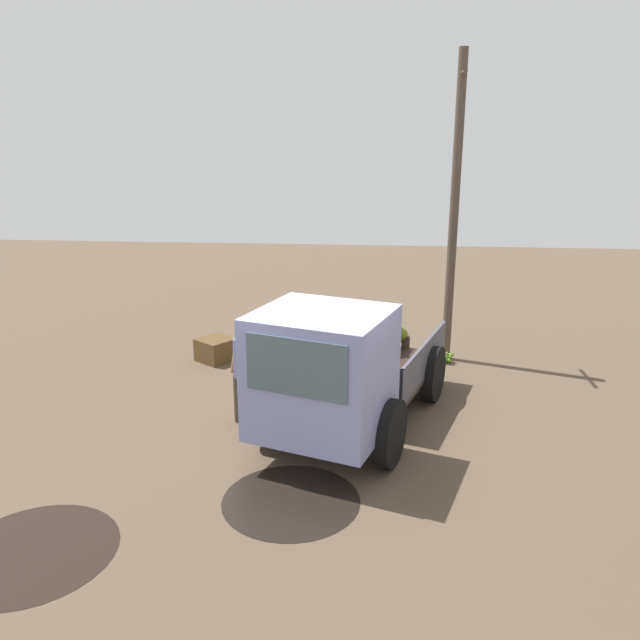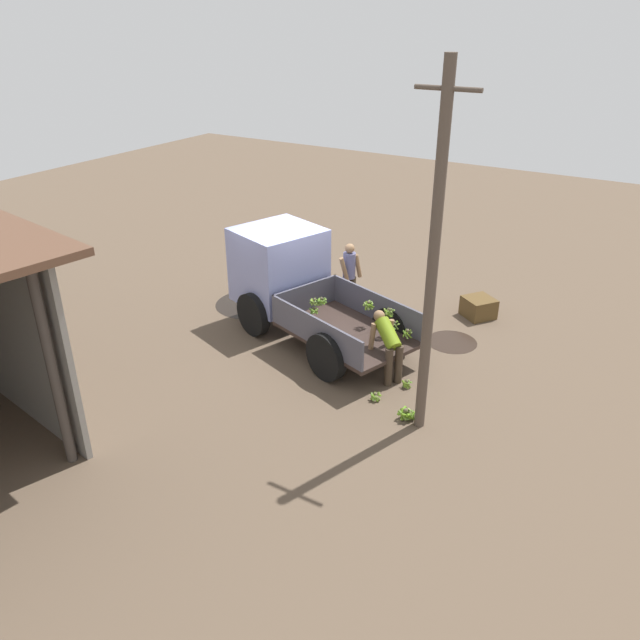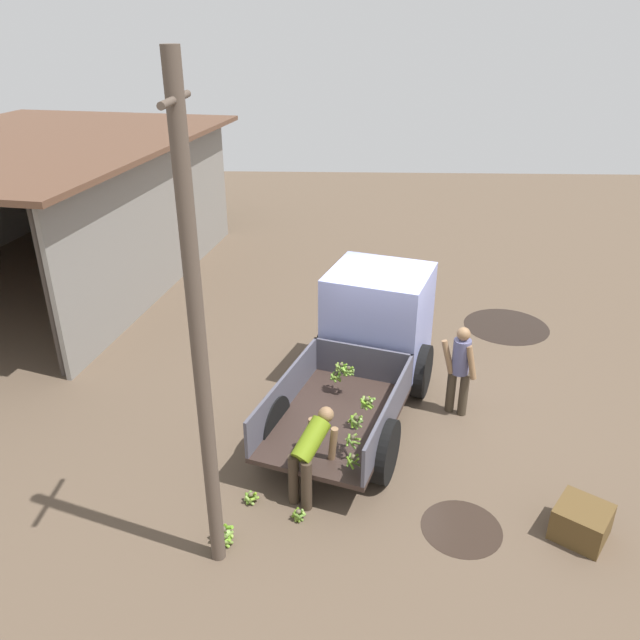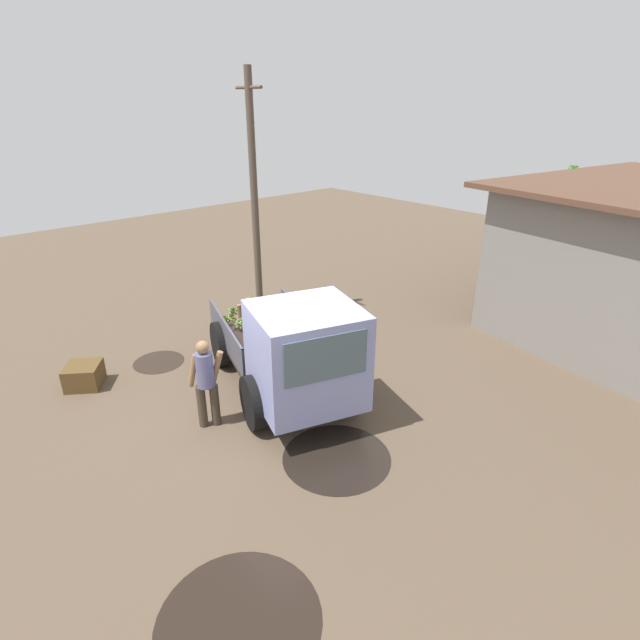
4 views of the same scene
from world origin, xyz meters
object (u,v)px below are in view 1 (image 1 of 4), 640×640
person_worker_loading (394,339)px  banana_bunch_on_ground_0 (399,364)px  banana_bunch_on_ground_1 (444,357)px  banana_bunch_on_ground_2 (446,357)px  person_foreground_visitor (243,369)px  utility_pole (454,210)px  banana_bunch_on_ground_3 (436,371)px  wooden_crate_0 (216,350)px  cargo_truck (334,374)px

person_worker_loading → banana_bunch_on_ground_0: (-0.49, 0.14, -0.68)m
banana_bunch_on_ground_1 → banana_bunch_on_ground_2: 0.09m
person_foreground_visitor → banana_bunch_on_ground_1: bearing=-19.5°
utility_pole → banana_bunch_on_ground_3: utility_pole is taller
utility_pole → banana_bunch_on_ground_0: (0.67, -0.97, -2.94)m
banana_bunch_on_ground_2 → banana_bunch_on_ground_3: 0.77m
person_foreground_visitor → wooden_crate_0: size_ratio=2.54×
utility_pole → person_worker_loading: bearing=-43.4°
cargo_truck → person_worker_loading: cargo_truck is taller
banana_bunch_on_ground_2 → wooden_crate_0: size_ratio=0.46×
cargo_truck → utility_pole: 4.89m
wooden_crate_0 → utility_pole: bearing=96.4°
utility_pole → banana_bunch_on_ground_2: utility_pole is taller
person_worker_loading → person_foreground_visitor: bearing=-14.2°
cargo_truck → banana_bunch_on_ground_2: size_ratio=15.99×
utility_pole → wooden_crate_0: 5.48m
wooden_crate_0 → banana_bunch_on_ground_1: bearing=94.1°
person_worker_loading → banana_bunch_on_ground_1: bearing=166.3°
cargo_truck → person_worker_loading: 3.04m
utility_pole → person_worker_loading: utility_pole is taller
person_foreground_visitor → banana_bunch_on_ground_1: person_foreground_visitor is taller
person_foreground_visitor → banana_bunch_on_ground_2: bearing=-20.4°
person_worker_loading → banana_bunch_on_ground_3: 1.08m
person_worker_loading → banana_bunch_on_ground_2: 1.55m
person_worker_loading → banana_bunch_on_ground_3: bearing=135.7°
person_foreground_visitor → banana_bunch_on_ground_2: size_ratio=5.49×
person_worker_loading → banana_bunch_on_ground_2: (-0.90, 1.09, -0.64)m
cargo_truck → banana_bunch_on_ground_3: size_ratio=20.63×
banana_bunch_on_ground_1 → cargo_truck: bearing=-27.4°
utility_pole → person_foreground_visitor: (3.34, -3.50, -2.13)m
banana_bunch_on_ground_1 → utility_pole: bearing=164.7°
person_foreground_visitor → banana_bunch_on_ground_0: bearing=-15.4°
banana_bunch_on_ground_0 → utility_pole: bearing=124.9°
banana_bunch_on_ground_0 → banana_bunch_on_ground_1: 1.03m
banana_bunch_on_ground_3 → wooden_crate_0: wooden_crate_0 is taller
person_foreground_visitor → person_worker_loading: 3.23m
banana_bunch_on_ground_2 → wooden_crate_0: (0.26, -4.67, 0.10)m
utility_pole → banana_bunch_on_ground_1: (0.19, -0.05, -2.94)m
utility_pole → banana_bunch_on_ground_2: (0.26, -0.01, -2.91)m
cargo_truck → banana_bunch_on_ground_0: bearing=-179.2°
person_foreground_visitor → cargo_truck: bearing=-87.3°
banana_bunch_on_ground_0 → wooden_crate_0: size_ratio=0.33×
utility_pole → wooden_crate_0: utility_pole is taller
cargo_truck → person_foreground_visitor: (-0.69, -1.46, -0.24)m
banana_bunch_on_ground_1 → banana_bunch_on_ground_3: size_ratio=0.95×
wooden_crate_0 → person_worker_loading: bearing=79.9°
banana_bunch_on_ground_0 → banana_bunch_on_ground_3: size_ratio=0.91×
banana_bunch_on_ground_0 → wooden_crate_0: wooden_crate_0 is taller
banana_bunch_on_ground_1 → banana_bunch_on_ground_3: (0.79, -0.22, -0.00)m
banana_bunch_on_ground_0 → banana_bunch_on_ground_1: (-0.48, 0.91, 0.00)m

